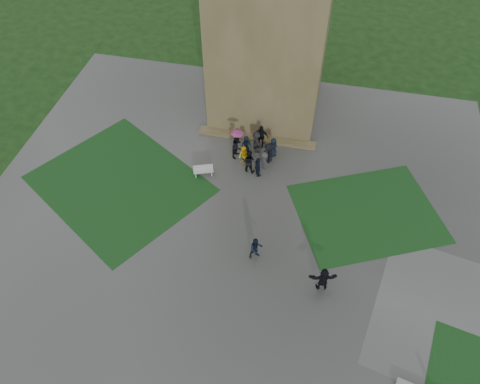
# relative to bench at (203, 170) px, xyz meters

# --- Properties ---
(ground) EXTENTS (120.00, 120.00, 0.00)m
(ground) POSITION_rel_bench_xyz_m (2.98, -6.12, -0.44)
(ground) COLOR black
(plaza) EXTENTS (34.00, 34.00, 0.02)m
(plaza) POSITION_rel_bench_xyz_m (2.98, -4.12, -0.43)
(plaza) COLOR #3A3A38
(plaza) RESTS_ON ground
(lawn_inset_left) EXTENTS (14.10, 13.46, 0.01)m
(lawn_inset_left) POSITION_rel_bench_xyz_m (-5.52, -2.12, -0.41)
(lawn_inset_left) COLOR #123515
(lawn_inset_left) RESTS_ON plaza
(lawn_inset_right) EXTENTS (11.12, 10.15, 0.01)m
(lawn_inset_right) POSITION_rel_bench_xyz_m (11.48, -1.12, -0.41)
(lawn_inset_right) COLOR #123515
(lawn_inset_right) RESTS_ON plaza
(tower_plinth) EXTENTS (9.00, 0.80, 0.22)m
(tower_plinth) POSITION_rel_bench_xyz_m (2.98, 4.48, -0.31)
(tower_plinth) COLOR brown
(tower_plinth) RESTS_ON plaza
(bench) EXTENTS (1.47, 0.90, 0.81)m
(bench) POSITION_rel_bench_xyz_m (0.00, 0.00, 0.00)
(bench) COLOR #B8B9B4
(bench) RESTS_ON plaza
(visitor_cluster) EXTENTS (3.41, 4.04, 2.50)m
(visitor_cluster) POSITION_rel_bench_xyz_m (3.25, 2.49, 0.59)
(visitor_cluster) COLOR black
(visitor_cluster) RESTS_ON plaza
(pedestrian_mid) EXTENTS (0.95, 0.83, 1.69)m
(pedestrian_mid) POSITION_rel_bench_xyz_m (4.94, -6.01, 0.43)
(pedestrian_mid) COLOR black
(pedestrian_mid) RESTS_ON plaza
(pedestrian_near) EXTENTS (1.74, 0.98, 1.77)m
(pedestrian_near) POSITION_rel_bench_xyz_m (9.08, -7.29, 0.47)
(pedestrian_near) COLOR black
(pedestrian_near) RESTS_ON plaza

